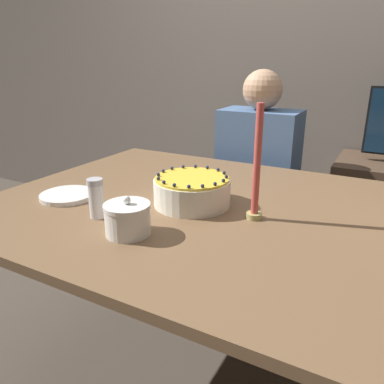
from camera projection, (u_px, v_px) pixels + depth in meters
name	position (u px, v px, depth m)	size (l,w,h in m)	color
ground_plane	(205.00, 378.00, 1.54)	(12.00, 12.00, 0.00)	#4C4238
wall_behind	(311.00, 48.00, 2.26)	(8.00, 0.05, 2.60)	slate
dining_table	(207.00, 231.00, 1.31)	(1.49, 1.15, 0.77)	brown
cake	(192.00, 191.00, 1.27)	(0.26, 0.26, 0.11)	white
sugar_bowl	(128.00, 219.00, 1.05)	(0.13, 0.13, 0.12)	white
sugar_shaker	(96.00, 198.00, 1.16)	(0.05, 0.05, 0.13)	white
plate_stack	(67.00, 195.00, 1.34)	(0.19, 0.19, 0.02)	white
candle	(257.00, 172.00, 1.12)	(0.05, 0.05, 0.35)	tan
person_man_blue_shirt	(256.00, 199.00, 2.04)	(0.40, 0.34, 1.19)	#2D2D38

